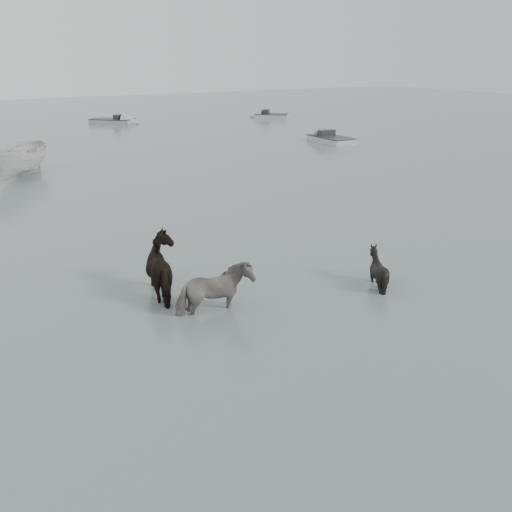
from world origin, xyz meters
The scene contains 8 objects.
ground centered at (0.00, 0.00, 0.00)m, with size 140.00×140.00×0.00m, color #546461.
pony_pinto centered at (-1.00, 0.48, 0.74)m, with size 0.80×1.75×1.48m, color black.
pony_dark centered at (-1.42, 2.08, 0.85)m, with size 1.68×1.44×1.69m, color black.
pony_black centered at (3.26, -0.19, 0.61)m, with size 0.99×1.11×1.23m, color black.
boat_small centered at (-1.97, 18.64, 0.85)m, with size 1.65×4.38×1.69m, color silver.
skiff_port centered at (17.42, 19.72, 0.38)m, with size 4.78×1.60×0.75m, color #B0B3B0, non-canonical shape.
skiff_mid centered at (8.49, 37.66, 0.38)m, with size 4.91×1.60×0.75m, color #959795, non-canonical shape.
skiff_star centered at (22.17, 34.43, 0.38)m, with size 4.09×1.60×0.75m, color #B4B4AF, non-canonical shape.
Camera 1 is at (-6.24, -10.05, 5.51)m, focal length 40.00 mm.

